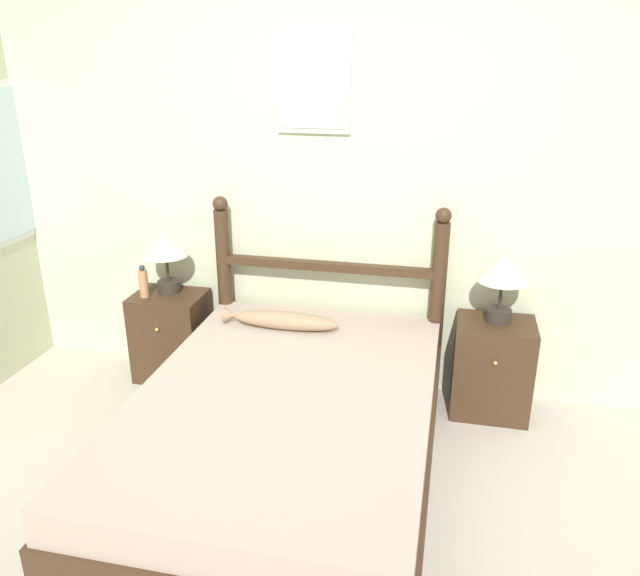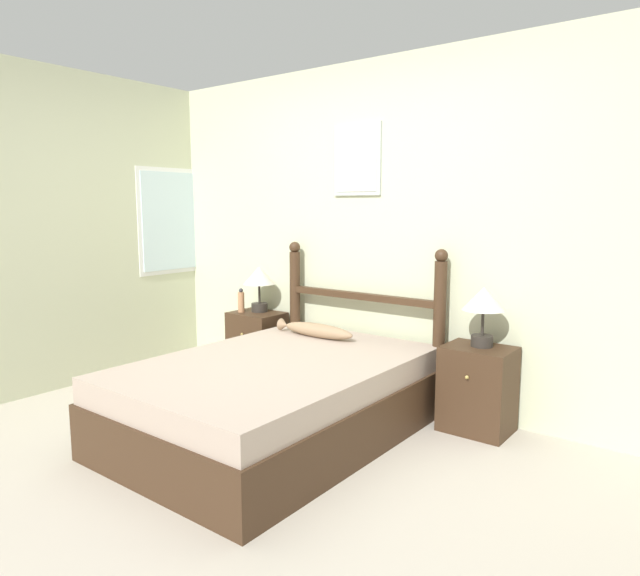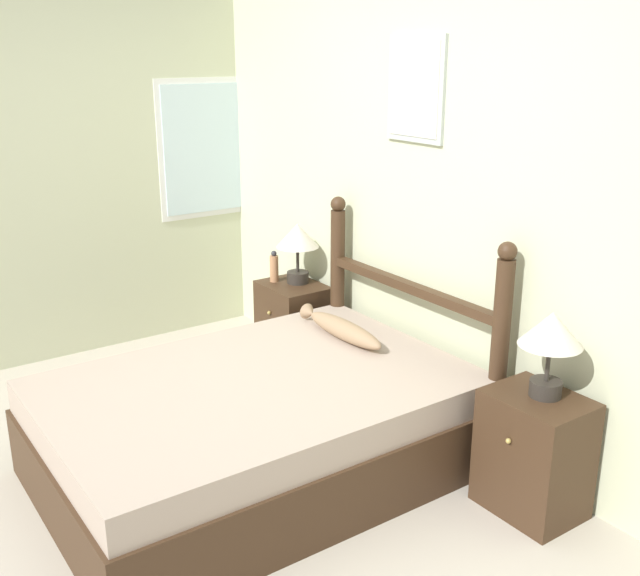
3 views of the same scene
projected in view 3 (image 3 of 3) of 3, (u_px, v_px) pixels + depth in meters
The scene contains 10 objects.
ground_plane at pixel (144, 521), 3.36m from camera, with size 16.00×16.00×0.00m, color #B7AD9E.
wall_back at pixel (439, 198), 3.91m from camera, with size 6.40×0.08×2.55m.
bed at pixel (257, 426), 3.69m from camera, with size 1.40×2.03×0.50m.
headboard at pixel (408, 314), 4.10m from camera, with size 1.40×0.09×1.18m.
nightstand_left at pixel (293, 325), 4.92m from camera, with size 0.44×0.37×0.57m.
nightstand_right at pixel (534, 454), 3.37m from camera, with size 0.44×0.37×0.57m.
table_lamp_left at pixel (297, 240), 4.78m from camera, with size 0.28×0.28×0.39m.
table_lamp_right at pixel (551, 336), 3.21m from camera, with size 0.28×0.28×0.39m.
bottle at pixel (274, 267), 4.87m from camera, with size 0.06×0.06×0.21m.
fish_pillow at pixel (342, 329), 4.12m from camera, with size 0.68×0.13×0.10m.
Camera 3 is at (2.81, -1.00, 2.03)m, focal length 42.00 mm.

